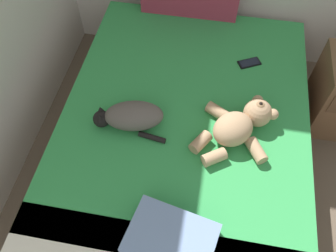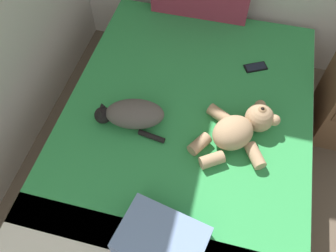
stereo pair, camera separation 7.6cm
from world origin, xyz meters
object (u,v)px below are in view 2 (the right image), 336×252
(bed, at_px, (185,136))
(cell_phone, at_px, (256,67))
(throw_pillow, at_px, (162,240))
(cat, at_px, (132,114))
(teddy_bear, at_px, (240,129))

(bed, xyz_separation_m, cell_phone, (0.36, 0.50, 0.24))
(bed, bearing_deg, cell_phone, 54.10)
(bed, height_order, cell_phone, cell_phone)
(bed, xyz_separation_m, throw_pillow, (0.05, -0.77, 0.29))
(cell_phone, xyz_separation_m, throw_pillow, (-0.31, -1.27, 0.05))
(cell_phone, bearing_deg, cat, -136.97)
(throw_pillow, bearing_deg, cell_phone, 76.13)
(cat, xyz_separation_m, cell_phone, (0.66, 0.62, -0.07))
(cat, distance_m, cell_phone, 0.91)
(bed, distance_m, cell_phone, 0.66)
(cell_phone, height_order, throw_pillow, throw_pillow)
(teddy_bear, xyz_separation_m, cell_phone, (0.04, 0.57, -0.07))
(teddy_bear, bearing_deg, cell_phone, 85.99)
(cat, relative_size, teddy_bear, 0.90)
(cat, height_order, cell_phone, cat)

